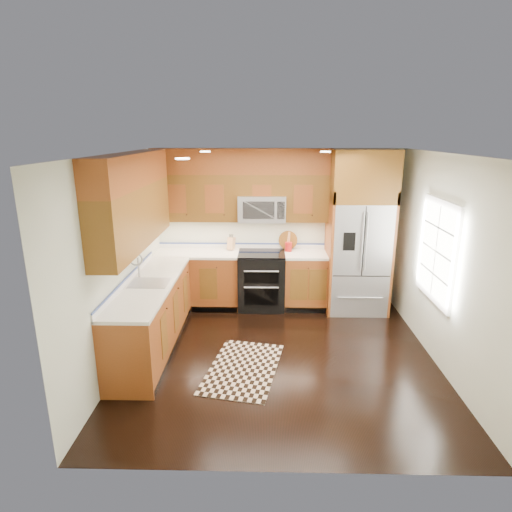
{
  "coord_description": "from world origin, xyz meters",
  "views": [
    {
      "loc": [
        -0.18,
        -5.04,
        2.83
      ],
      "look_at": [
        -0.32,
        0.6,
        1.2
      ],
      "focal_mm": 30.0,
      "sensor_mm": 36.0,
      "label": 1
    }
  ],
  "objects_px": {
    "range": "(262,281)",
    "utensil_crock": "(289,245)",
    "rug": "(243,368)",
    "knife_block": "(231,243)",
    "refrigerator": "(359,233)"
  },
  "relations": [
    {
      "from": "refrigerator",
      "to": "knife_block",
      "type": "xyz_separation_m",
      "value": [
        -2.06,
        0.26,
        -0.26
      ]
    },
    {
      "from": "range",
      "to": "rug",
      "type": "distance_m",
      "value": 2.04
    },
    {
      "from": "rug",
      "to": "range",
      "type": "bearing_deg",
      "value": 94.76
    },
    {
      "from": "knife_block",
      "to": "refrigerator",
      "type": "bearing_deg",
      "value": -7.25
    },
    {
      "from": "utensil_crock",
      "to": "knife_block",
      "type": "bearing_deg",
      "value": 174.56
    },
    {
      "from": "range",
      "to": "rug",
      "type": "bearing_deg",
      "value": -95.9
    },
    {
      "from": "refrigerator",
      "to": "utensil_crock",
      "type": "bearing_deg",
      "value": 171.2
    },
    {
      "from": "range",
      "to": "knife_block",
      "type": "xyz_separation_m",
      "value": [
        -0.51,
        0.22,
        0.58
      ]
    },
    {
      "from": "refrigerator",
      "to": "utensil_crock",
      "type": "xyz_separation_m",
      "value": [
        -1.11,
        0.17,
        -0.25
      ]
    },
    {
      "from": "range",
      "to": "utensil_crock",
      "type": "xyz_separation_m",
      "value": [
        0.44,
        0.13,
        0.58
      ]
    },
    {
      "from": "range",
      "to": "utensil_crock",
      "type": "distance_m",
      "value": 0.74
    },
    {
      "from": "refrigerator",
      "to": "rug",
      "type": "distance_m",
      "value": 2.92
    },
    {
      "from": "refrigerator",
      "to": "knife_block",
      "type": "height_order",
      "value": "refrigerator"
    },
    {
      "from": "refrigerator",
      "to": "utensil_crock",
      "type": "relative_size",
      "value": 7.95
    },
    {
      "from": "range",
      "to": "refrigerator",
      "type": "xyz_separation_m",
      "value": [
        1.55,
        -0.04,
        0.83
      ]
    }
  ]
}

